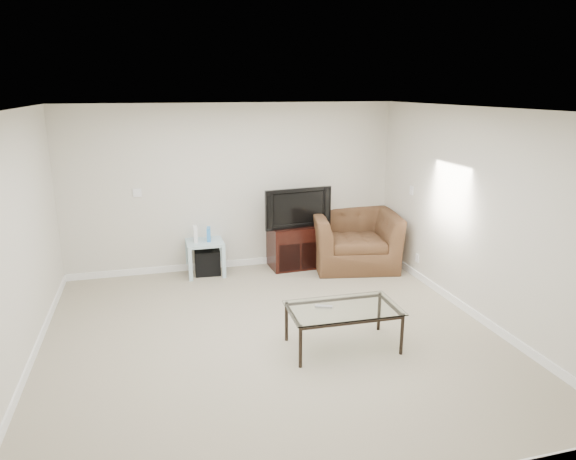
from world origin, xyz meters
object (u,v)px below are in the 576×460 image
object	(u,v)px
recliner	(354,231)
coffee_table	(343,327)
subwoofer	(207,261)
television	(296,207)
tv_stand	(295,246)
side_table	(205,257)

from	to	relation	value
recliner	coffee_table	bearing A→B (deg)	-103.80
subwoofer	television	bearing A→B (deg)	-3.09
tv_stand	subwoofer	distance (m)	1.37
tv_stand	side_table	size ratio (longest dim) A/B	1.47
recliner	coffee_table	world-z (taller)	recliner
tv_stand	subwoofer	xyz separation A→B (m)	(-1.36, 0.04, -0.15)
subwoofer	coffee_table	bearing A→B (deg)	-67.15
television	recliner	world-z (taller)	television
television	recliner	distance (m)	0.99
television	subwoofer	xyz separation A→B (m)	(-1.36, 0.07, -0.78)
coffee_table	television	bearing A→B (deg)	85.06
tv_stand	recliner	bearing A→B (deg)	-16.11
side_table	recliner	bearing A→B (deg)	-5.73
subwoofer	coffee_table	world-z (taller)	coffee_table
tv_stand	side_table	bearing A→B (deg)	176.32
side_table	recliner	xyz separation A→B (m)	(2.29, -0.23, 0.31)
television	side_table	bearing A→B (deg)	171.10
television	coffee_table	xyz separation A→B (m)	(-0.23, -2.62, -0.73)
coffee_table	tv_stand	bearing A→B (deg)	85.15
television	coffee_table	size ratio (longest dim) A/B	0.83
subwoofer	side_table	bearing A→B (deg)	-145.91
tv_stand	recliner	world-z (taller)	recliner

